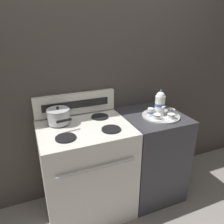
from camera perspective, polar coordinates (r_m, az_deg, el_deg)
ground_plane at (r=2.49m, az=0.76°, el=-21.71°), size 6.00×6.00×0.00m
wall_back at (r=2.19m, az=-2.58°, el=5.60°), size 6.00×0.05×2.20m
stove at (r=2.12m, az=-6.60°, el=-14.85°), size 0.79×0.65×0.92m
control_panel at (r=2.10m, az=-9.50°, el=2.16°), size 0.77×0.05×0.20m
side_counter at (r=2.36m, az=9.92°, el=-10.86°), size 0.57×0.62×0.91m
saucepan at (r=1.94m, az=-13.79°, el=-1.04°), size 0.20×0.27×0.15m
serving_tray at (r=2.12m, az=12.66°, el=-0.97°), size 0.35×0.35×0.01m
teapot at (r=2.08m, az=12.43°, el=2.22°), size 0.09×0.15×0.25m
teacup_left at (r=2.05m, az=15.15°, el=-1.13°), size 0.11×0.11×0.05m
teacup_right at (r=2.16m, az=15.21°, el=0.10°), size 0.11×0.11×0.05m
teacup_front at (r=2.01m, az=11.65°, el=-1.26°), size 0.11×0.11×0.05m
creamer_jug at (r=2.07m, az=10.04°, el=-0.01°), size 0.06×0.06×0.07m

